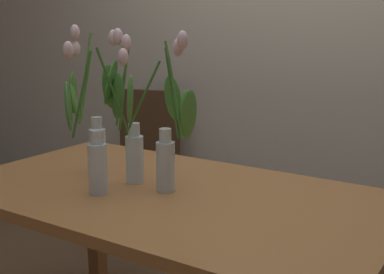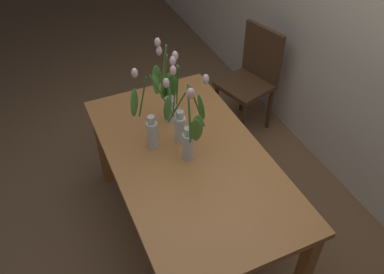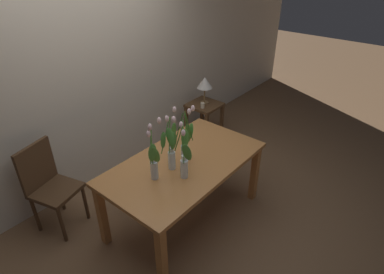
{
  "view_description": "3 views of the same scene",
  "coord_description": "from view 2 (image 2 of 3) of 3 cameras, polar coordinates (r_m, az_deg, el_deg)",
  "views": [
    {
      "loc": [
        1.04,
        -1.43,
        1.32
      ],
      "look_at": [
        0.06,
        0.08,
        0.93
      ],
      "focal_mm": 47.72,
      "sensor_mm": 36.0,
      "label": 1
    },
    {
      "loc": [
        1.6,
        -0.7,
        2.46
      ],
      "look_at": [
        0.01,
        0.02,
        0.9
      ],
      "focal_mm": 38.16,
      "sensor_mm": 36.0,
      "label": 2
    },
    {
      "loc": [
        -1.9,
        -1.67,
        2.52
      ],
      "look_at": [
        0.05,
        -0.05,
        1.01
      ],
      "focal_mm": 29.94,
      "sensor_mm": 36.0,
      "label": 3
    }
  ],
  "objects": [
    {
      "name": "tulip_vase_3",
      "position": [
        2.6,
        -3.62,
        5.57
      ],
      "size": [
        0.13,
        0.14,
        0.59
      ],
      "color": "silver",
      "rests_on": "dining_table"
    },
    {
      "name": "ground_plane",
      "position": [
        3.01,
        -0.36,
        -12.91
      ],
      "size": [
        18.0,
        18.0,
        0.0
      ],
      "primitive_type": "plane",
      "color": "brown"
    },
    {
      "name": "tulip_vase_1",
      "position": [
        2.44,
        -2.07,
        3.33
      ],
      "size": [
        0.16,
        0.16,
        0.58
      ],
      "color": "silver",
      "rests_on": "dining_table"
    },
    {
      "name": "dining_table",
      "position": [
        2.51,
        -0.42,
        -4.31
      ],
      "size": [
        1.6,
        0.9,
        0.74
      ],
      "color": "#B7753D",
      "rests_on": "ground"
    },
    {
      "name": "dining_chair",
      "position": [
        3.58,
        8.4,
        8.59
      ],
      "size": [
        0.49,
        0.49,
        0.93
      ],
      "color": "#4C331E",
      "rests_on": "ground"
    },
    {
      "name": "tulip_vase_2",
      "position": [
        2.42,
        -5.55,
        2.19
      ],
      "size": [
        0.14,
        0.28,
        0.56
      ],
      "color": "silver",
      "rests_on": "dining_table"
    },
    {
      "name": "tulip_vase_0",
      "position": [
        2.29,
        -0.46,
        1.13
      ],
      "size": [
        0.27,
        0.25,
        0.57
      ],
      "color": "silver",
      "rests_on": "dining_table"
    }
  ]
}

